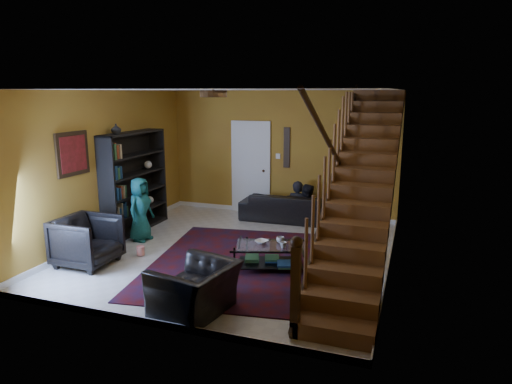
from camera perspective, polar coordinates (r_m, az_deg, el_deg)
floor at (r=8.10m, az=-2.58°, el=-7.57°), size 5.50×5.50×0.00m
room at (r=9.77m, az=-6.93°, el=-3.83°), size 5.50×5.50×5.50m
staircase at (r=7.22m, az=13.12°, el=1.16°), size 0.95×5.02×3.18m
bookshelf at (r=9.47m, az=-14.88°, el=1.02°), size 0.35×1.80×2.00m
door at (r=10.56m, az=-0.64°, el=2.92°), size 0.82×0.05×2.05m
framed_picture at (r=8.28m, az=-21.95°, el=4.45°), size 0.04×0.74×0.74m
wall_hanging at (r=10.23m, az=3.86°, el=5.55°), size 0.14×0.03×0.90m
ceiling_fixture at (r=6.88m, az=-5.34°, el=12.13°), size 0.40×0.40×0.10m
rug at (r=7.60m, az=-0.95°, el=-8.89°), size 3.59×3.96×0.02m
sofa at (r=10.01m, az=4.03°, el=-1.90°), size 2.07×0.85×0.60m
armchair_left at (r=7.91m, az=-20.35°, el=-5.77°), size 0.90×0.87×0.81m
armchair_right at (r=5.95m, az=-7.61°, el=-11.97°), size 1.04×1.14×0.65m
person_adult_a at (r=10.03m, az=5.17°, el=-2.36°), size 0.50×0.34×1.34m
person_adult_b at (r=9.99m, az=6.29°, el=-2.61°), size 0.66×0.53×1.28m
person_child at (r=8.86m, az=-14.26°, el=-2.10°), size 0.44×0.63×1.21m
coffee_table at (r=7.30m, az=1.81°, el=-7.94°), size 1.20×0.92×0.41m
cup_a at (r=7.33m, az=3.07°, el=-5.99°), size 0.16×0.16×0.10m
cup_b at (r=7.10m, az=3.42°, el=-6.64°), size 0.11×0.11×0.10m
bowl at (r=7.31m, az=0.70°, el=-6.23°), size 0.25×0.25×0.05m
vase at (r=8.91m, az=-17.09°, el=7.55°), size 0.18×0.18×0.19m
popcorn_bucket at (r=8.15m, az=-14.24°, el=-7.11°), size 0.18×0.18×0.15m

